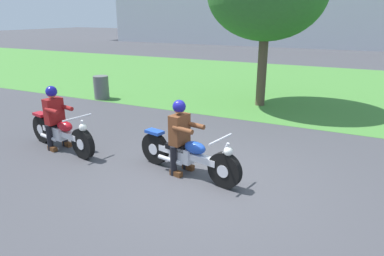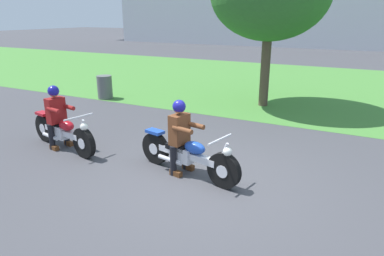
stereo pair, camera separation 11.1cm
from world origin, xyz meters
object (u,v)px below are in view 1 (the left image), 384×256
motorcycle_follow (61,133)px  trash_can (101,87)px  rider_follow (55,113)px  rider_lead (180,131)px  motorcycle_lead (187,155)px

motorcycle_follow → trash_can: (-2.43, 4.21, 0.01)m
rider_follow → trash_can: (-2.27, 4.17, -0.41)m
motorcycle_follow → trash_can: 4.86m
rider_follow → rider_lead: bearing=14.0°
motorcycle_lead → rider_follow: 3.22m
trash_can → rider_lead: bearing=-37.5°
motorcycle_lead → motorcycle_follow: bearing=-166.0°
rider_follow → trash_can: size_ratio=1.73×
motorcycle_lead → motorcycle_follow: motorcycle_follow is taller
rider_lead → rider_follow: size_ratio=1.00×
trash_can → motorcycle_lead: bearing=-36.9°
rider_lead → motorcycle_follow: 2.90m
rider_follow → trash_can: 4.76m
rider_lead → rider_follow: bearing=-166.0°
rider_lead → trash_can: rider_lead is taller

